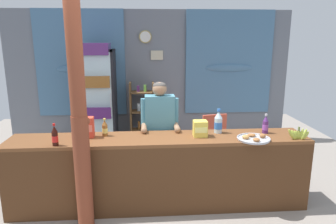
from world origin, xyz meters
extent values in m
plane|color=gray|center=(0.00, 1.19, 0.00)|extent=(7.73, 7.73, 0.00)
cube|color=slate|center=(0.00, 3.03, 1.31)|extent=(5.58, 0.12, 2.63)
cube|color=teal|center=(-1.34, 2.94, 1.61)|extent=(1.70, 0.04, 2.03)
ellipsoid|color=teal|center=(-1.34, 2.92, 1.51)|extent=(0.93, 0.10, 0.16)
cube|color=teal|center=(1.57, 2.94, 1.61)|extent=(1.74, 0.04, 2.03)
ellipsoid|color=teal|center=(1.57, 2.92, 1.51)|extent=(0.96, 0.10, 0.16)
cylinder|color=tan|center=(-0.09, 2.95, 2.12)|extent=(0.24, 0.03, 0.24)
cylinder|color=white|center=(-0.09, 2.94, 2.12)|extent=(0.20, 0.01, 0.20)
cube|color=beige|center=(0.13, 2.95, 1.76)|extent=(0.24, 0.02, 0.18)
cube|color=brown|center=(0.05, 0.42, 0.89)|extent=(3.64, 0.56, 0.04)
cube|color=#4E2E18|center=(0.05, 0.16, 0.43)|extent=(3.64, 0.04, 0.87)
cube|color=#4E2E18|center=(-1.73, 0.42, 0.43)|extent=(0.08, 0.51, 0.87)
cube|color=#4E2E18|center=(1.83, 0.42, 0.43)|extent=(0.08, 0.51, 0.87)
cylinder|color=brown|center=(-0.80, 0.02, 0.65)|extent=(0.18, 0.18, 1.29)
cylinder|color=brown|center=(-0.80, 0.02, 1.94)|extent=(0.16, 0.16, 1.29)
ellipsoid|color=brown|center=(-0.72, 0.02, 1.23)|extent=(0.06, 0.05, 0.08)
cube|color=black|center=(-0.98, 2.73, 0.95)|extent=(0.64, 0.04, 1.90)
cube|color=black|center=(-1.28, 2.46, 0.95)|extent=(0.04, 0.57, 1.90)
cube|color=black|center=(-0.67, 2.46, 0.95)|extent=(0.04, 0.57, 1.90)
cube|color=black|center=(-0.98, 2.46, 1.88)|extent=(0.64, 0.57, 0.04)
cube|color=black|center=(-0.98, 2.46, 0.04)|extent=(0.64, 0.57, 0.08)
cube|color=silver|center=(-0.98, 2.19, 1.00)|extent=(0.58, 0.02, 1.74)
cylinder|color=#B7B7BC|center=(-0.71, 2.15, 0.95)|extent=(0.02, 0.02, 0.40)
cube|color=silver|center=(-0.98, 2.46, 0.70)|extent=(0.56, 0.49, 0.02)
cube|color=#56286B|center=(-0.98, 2.35, 0.81)|extent=(0.52, 0.45, 0.20)
cube|color=silver|center=(-0.98, 2.46, 1.25)|extent=(0.56, 0.49, 0.02)
cube|color=brown|center=(-0.98, 2.35, 1.36)|extent=(0.52, 0.45, 0.20)
cube|color=silver|center=(-0.98, 2.46, 1.80)|extent=(0.56, 0.49, 0.02)
cube|color=#56286B|center=(-0.98, 2.35, 1.91)|extent=(0.52, 0.45, 0.20)
cube|color=brown|center=(-0.40, 2.73, 0.63)|extent=(0.04, 0.28, 1.26)
cube|color=brown|center=(0.04, 2.73, 0.63)|extent=(0.04, 0.28, 1.26)
cube|color=brown|center=(-0.18, 2.73, 1.07)|extent=(0.44, 0.28, 0.02)
cylinder|color=#56286B|center=(-0.24, 2.73, 1.14)|extent=(0.06, 0.06, 0.11)
cylinder|color=#75C64C|center=(-0.11, 2.73, 1.15)|extent=(0.05, 0.05, 0.13)
cube|color=brown|center=(-0.18, 2.73, 0.69)|extent=(0.44, 0.28, 0.02)
cylinder|color=silver|center=(-0.24, 2.73, 0.78)|extent=(0.06, 0.06, 0.15)
cylinder|color=brown|center=(-0.11, 2.73, 0.78)|extent=(0.05, 0.05, 0.15)
cube|color=brown|center=(-0.18, 2.73, 0.32)|extent=(0.44, 0.28, 0.02)
cylinder|color=brown|center=(-0.24, 2.73, 0.41)|extent=(0.05, 0.05, 0.16)
cylinder|color=black|center=(-0.11, 2.73, 0.39)|extent=(0.06, 0.06, 0.12)
cube|color=#E5563D|center=(0.99, 1.89, 0.44)|extent=(0.51, 0.51, 0.04)
cube|color=#E5563D|center=(1.03, 1.69, 0.66)|extent=(0.42, 0.12, 0.40)
cylinder|color=#E5563D|center=(1.14, 2.11, 0.22)|extent=(0.04, 0.04, 0.44)
cylinder|color=#E5563D|center=(0.77, 2.04, 0.22)|extent=(0.04, 0.04, 0.44)
cylinder|color=#E5563D|center=(1.21, 1.74, 0.22)|extent=(0.04, 0.04, 0.44)
cylinder|color=#E5563D|center=(0.84, 1.67, 0.22)|extent=(0.04, 0.04, 0.44)
cube|color=#E5563D|center=(1.19, 1.92, 0.56)|extent=(0.11, 0.40, 0.03)
cube|color=#E5563D|center=(0.80, 1.85, 0.56)|extent=(0.11, 0.40, 0.03)
cylinder|color=#28282D|center=(0.00, 0.87, 0.39)|extent=(0.11, 0.11, 0.79)
cylinder|color=#28282D|center=(0.16, 0.87, 0.39)|extent=(0.11, 0.11, 0.79)
cube|color=teal|center=(0.08, 0.87, 1.07)|extent=(0.40, 0.20, 0.55)
sphere|color=#997051|center=(0.08, 0.87, 1.43)|extent=(0.19, 0.19, 0.19)
ellipsoid|color=#4C4742|center=(0.08, 0.88, 1.47)|extent=(0.18, 0.18, 0.10)
cylinder|color=teal|center=(-0.13, 0.87, 1.12)|extent=(0.08, 0.08, 0.36)
cylinder|color=#997051|center=(-0.13, 0.72, 0.95)|extent=(0.07, 0.26, 0.07)
sphere|color=#997051|center=(-0.13, 0.59, 0.95)|extent=(0.08, 0.08, 0.08)
cylinder|color=teal|center=(0.29, 0.87, 1.12)|extent=(0.08, 0.08, 0.36)
cylinder|color=#997051|center=(0.29, 0.72, 0.95)|extent=(0.07, 0.26, 0.07)
sphere|color=#997051|center=(0.29, 0.59, 0.95)|extent=(0.08, 0.08, 0.08)
cylinder|color=silver|center=(0.81, 0.55, 1.00)|extent=(0.10, 0.10, 0.19)
cone|color=silver|center=(0.81, 0.55, 1.14)|extent=(0.10, 0.10, 0.09)
cylinder|color=blue|center=(0.81, 0.55, 1.20)|extent=(0.04, 0.04, 0.03)
cylinder|color=blue|center=(0.81, 0.55, 1.00)|extent=(0.10, 0.10, 0.09)
cylinder|color=black|center=(-1.13, 0.21, 0.98)|extent=(0.07, 0.07, 0.16)
cone|color=black|center=(-1.13, 0.21, 1.10)|extent=(0.07, 0.07, 0.07)
cylinder|color=red|center=(-1.13, 0.21, 1.15)|extent=(0.03, 0.03, 0.03)
cylinder|color=red|center=(-1.13, 0.21, 0.98)|extent=(0.07, 0.07, 0.07)
cylinder|color=brown|center=(-0.62, 0.53, 0.97)|extent=(0.07, 0.07, 0.14)
cone|color=brown|center=(-0.62, 0.53, 1.07)|extent=(0.07, 0.07, 0.06)
cylinder|color=#E5CC4C|center=(-0.62, 0.53, 1.12)|extent=(0.03, 0.03, 0.02)
cylinder|color=#E5D166|center=(-0.62, 0.53, 0.97)|extent=(0.07, 0.07, 0.06)
cylinder|color=#56286B|center=(1.40, 0.50, 0.98)|extent=(0.07, 0.07, 0.16)
cone|color=#56286B|center=(1.40, 0.50, 1.10)|extent=(0.07, 0.07, 0.07)
cylinder|color=silver|center=(1.40, 0.50, 1.14)|extent=(0.03, 0.03, 0.03)
cylinder|color=purple|center=(1.40, 0.50, 0.98)|extent=(0.07, 0.07, 0.07)
cube|color=#E5422D|center=(-0.83, 0.49, 1.03)|extent=(0.17, 0.11, 0.25)
cube|color=#FF826D|center=(-0.83, 0.43, 1.03)|extent=(0.15, 0.00, 0.09)
cube|color=#EAD14C|center=(0.55, 0.43, 1.00)|extent=(0.17, 0.14, 0.20)
cube|color=#FFFF8C|center=(0.55, 0.35, 1.00)|extent=(0.15, 0.00, 0.07)
cylinder|color=#BCBCC1|center=(1.16, 0.24, 0.91)|extent=(0.38, 0.38, 0.02)
torus|color=#BCBCC1|center=(1.16, 0.24, 0.93)|extent=(0.39, 0.39, 0.02)
ellipsoid|color=#A36638|center=(1.28, 0.26, 0.95)|extent=(0.07, 0.07, 0.05)
ellipsoid|color=#A36638|center=(1.16, 0.32, 0.94)|extent=(0.10, 0.08, 0.04)
ellipsoid|color=#C68947|center=(1.07, 0.24, 0.95)|extent=(0.08, 0.08, 0.05)
ellipsoid|color=#A36638|center=(1.16, 0.13, 0.94)|extent=(0.08, 0.08, 0.04)
ellipsoid|color=#B7C647|center=(1.61, 0.23, 0.97)|extent=(0.11, 0.05, 0.14)
ellipsoid|color=#B7C647|center=(1.64, 0.22, 0.96)|extent=(0.08, 0.04, 0.13)
ellipsoid|color=#B7C647|center=(1.66, 0.22, 0.96)|extent=(0.06, 0.04, 0.12)
ellipsoid|color=#B7C647|center=(1.69, 0.23, 0.96)|extent=(0.06, 0.03, 0.12)
ellipsoid|color=#B7C647|center=(1.71, 0.23, 0.96)|extent=(0.05, 0.03, 0.11)
ellipsoid|color=#B7C647|center=(1.74, 0.22, 0.97)|extent=(0.06, 0.03, 0.15)
ellipsoid|color=#B7C647|center=(1.76, 0.20, 0.97)|extent=(0.09, 0.04, 0.15)
ellipsoid|color=#B7C647|center=(1.79, 0.20, 0.96)|extent=(0.09, 0.03, 0.12)
cylinder|color=olive|center=(1.70, 0.22, 1.04)|extent=(0.02, 0.02, 0.05)
camera|label=1|loc=(-0.11, -3.16, 2.07)|focal=32.91mm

